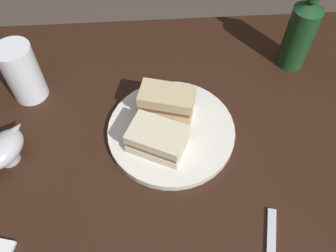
# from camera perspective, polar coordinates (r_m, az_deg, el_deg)

# --- Properties ---
(ground_plane) EXTENTS (6.00, 6.00, 0.00)m
(ground_plane) POSITION_cam_1_polar(r_m,az_deg,el_deg) (1.43, -0.31, -17.04)
(ground_plane) COLOR #4C4238
(dining_table) EXTENTS (1.18, 0.79, 0.70)m
(dining_table) POSITION_cam_1_polar(r_m,az_deg,el_deg) (1.10, -0.39, -11.40)
(dining_table) COLOR black
(dining_table) RESTS_ON ground
(plate) EXTENTS (0.28, 0.28, 0.02)m
(plate) POSITION_cam_1_polar(r_m,az_deg,el_deg) (0.79, 0.54, -0.93)
(plate) COLOR silver
(plate) RESTS_ON dining_table
(sandwich_half_left) EXTENTS (0.13, 0.09, 0.07)m
(sandwich_half_left) POSITION_cam_1_polar(r_m,az_deg,el_deg) (0.79, -0.18, 3.86)
(sandwich_half_left) COLOR #CCB284
(sandwich_half_left) RESTS_ON plate
(sandwich_half_right) EXTENTS (0.14, 0.12, 0.06)m
(sandwich_half_right) POSITION_cam_1_polar(r_m,az_deg,el_deg) (0.73, -1.71, -2.12)
(sandwich_half_right) COLOR beige
(sandwich_half_right) RESTS_ON plate
(potato_wedge_front) EXTENTS (0.05, 0.06, 0.01)m
(potato_wedge_front) POSITION_cam_1_polar(r_m,az_deg,el_deg) (0.76, -3.33, -2.09)
(potato_wedge_front) COLOR #B77F33
(potato_wedge_front) RESTS_ON plate
(potato_wedge_middle) EXTENTS (0.05, 0.03, 0.02)m
(potato_wedge_middle) POSITION_cam_1_polar(r_m,az_deg,el_deg) (0.81, -2.26, 2.94)
(potato_wedge_middle) COLOR #B77F33
(potato_wedge_middle) RESTS_ON plate
(potato_wedge_back) EXTENTS (0.05, 0.05, 0.02)m
(potato_wedge_back) POSITION_cam_1_polar(r_m,az_deg,el_deg) (0.77, -1.97, -1.07)
(potato_wedge_back) COLOR #B77F33
(potato_wedge_back) RESTS_ON plate
(pint_glass) EXTENTS (0.08, 0.08, 0.15)m
(pint_glass) POSITION_cam_1_polar(r_m,az_deg,el_deg) (0.88, -22.11, 7.48)
(pint_glass) COLOR white
(pint_glass) RESTS_ON dining_table
(gravy_boat) EXTENTS (0.11, 0.12, 0.06)m
(gravy_boat) POSITION_cam_1_polar(r_m,az_deg,el_deg) (0.80, -24.82, -3.33)
(gravy_boat) COLOR #B7B7BC
(gravy_boat) RESTS_ON dining_table
(cider_bottle) EXTENTS (0.07, 0.07, 0.27)m
(cider_bottle) POSITION_cam_1_polar(r_m,az_deg,el_deg) (0.92, 20.54, 14.11)
(cider_bottle) COLOR #19421E
(cider_bottle) RESTS_ON dining_table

